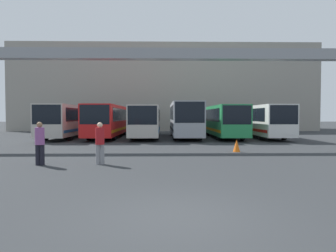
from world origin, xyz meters
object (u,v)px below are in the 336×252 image
object	(u,v)px
bus_slot_1	(109,119)
traffic_cone	(237,146)
pedestrian_mid_right	(100,142)
bus_slot_2	(146,120)
bus_slot_0	(69,119)
bus_slot_4	(223,120)
bus_slot_5	(260,119)
bus_slot_3	(185,118)
pedestrian_near_left	(40,142)

from	to	relation	value
bus_slot_1	traffic_cone	xyz separation A→B (m)	(9.58, -11.90, -1.41)
pedestrian_mid_right	traffic_cone	world-z (taller)	pedestrian_mid_right
bus_slot_2	bus_slot_0	bearing A→B (deg)	-177.51
pedestrian_mid_right	traffic_cone	distance (m)	8.30
bus_slot_4	traffic_cone	world-z (taller)	bus_slot_4
traffic_cone	bus_slot_0	bearing A→B (deg)	138.94
bus_slot_1	bus_slot_4	size ratio (longest dim) A/B	1.14
bus_slot_2	bus_slot_5	distance (m)	11.07
bus_slot_4	bus_slot_1	bearing A→B (deg)	176.14
bus_slot_1	bus_slot_2	world-z (taller)	bus_slot_1
bus_slot_4	pedestrian_mid_right	xyz separation A→B (m)	(-8.53, -15.52, -0.77)
bus_slot_3	traffic_cone	size ratio (longest dim) A/B	15.16
pedestrian_mid_right	bus_slot_1	bearing A→B (deg)	-90.89
bus_slot_3	bus_slot_0	bearing A→B (deg)	178.60
bus_slot_5	traffic_cone	bearing A→B (deg)	-113.88
bus_slot_2	bus_slot_5	world-z (taller)	bus_slot_5
pedestrian_mid_right	traffic_cone	size ratio (longest dim) A/B	2.55
bus_slot_0	bus_slot_3	world-z (taller)	bus_slot_3
bus_slot_1	bus_slot_4	distance (m)	11.09
bus_slot_3	pedestrian_mid_right	world-z (taller)	bus_slot_3
bus_slot_4	pedestrian_near_left	world-z (taller)	bus_slot_4
bus_slot_0	bus_slot_2	world-z (taller)	bus_slot_0
bus_slot_1	bus_slot_5	size ratio (longest dim) A/B	1.04
bus_slot_0	bus_slot_5	size ratio (longest dim) A/B	0.98
bus_slot_2	pedestrian_mid_right	xyz separation A→B (m)	(-1.15, -16.24, -0.76)
bus_slot_2	bus_slot_5	size ratio (longest dim) A/B	1.03
bus_slot_2	bus_slot_5	xyz separation A→B (m)	(11.07, -0.19, 0.03)
bus_slot_2	traffic_cone	distance (m)	13.33
bus_slot_5	pedestrian_mid_right	distance (m)	20.19
bus_slot_5	bus_slot_4	bearing A→B (deg)	-171.72
bus_slot_4	pedestrian_near_left	bearing A→B (deg)	-125.10
bus_slot_1	pedestrian_mid_right	xyz separation A→B (m)	(2.54, -16.27, -0.80)
bus_slot_3	bus_slot_2	bearing A→B (deg)	170.91
bus_slot_1	pedestrian_near_left	distance (m)	16.47
bus_slot_2	pedestrian_near_left	bearing A→B (deg)	-102.55
pedestrian_mid_right	bus_slot_2	bearing A→B (deg)	-103.81
bus_slot_1	bus_slot_2	xyz separation A→B (m)	(3.69, -0.02, -0.04)
bus_slot_1	traffic_cone	size ratio (longest dim) A/B	16.88
bus_slot_1	bus_slot_2	size ratio (longest dim) A/B	1.00
bus_slot_2	pedestrian_mid_right	world-z (taller)	bus_slot_2
bus_slot_0	bus_slot_4	size ratio (longest dim) A/B	1.08
bus_slot_4	pedestrian_mid_right	distance (m)	17.73
bus_slot_2	bus_slot_5	bearing A→B (deg)	-0.96
bus_slot_4	bus_slot_0	bearing A→B (deg)	178.44
bus_slot_1	pedestrian_near_left	world-z (taller)	bus_slot_1
bus_slot_2	pedestrian_near_left	world-z (taller)	bus_slot_2
bus_slot_4	bus_slot_2	bearing A→B (deg)	174.41
bus_slot_3	bus_slot_5	size ratio (longest dim) A/B	0.93
bus_slot_0	bus_slot_5	bearing A→B (deg)	0.42
bus_slot_1	bus_slot_3	distance (m)	7.41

